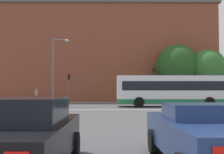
# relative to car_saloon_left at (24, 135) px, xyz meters

# --- Properties ---
(stop_line_strip) EXTENTS (8.42, 0.30, 0.01)m
(stop_line_strip) POSITION_rel_car_saloon_left_xyz_m (1.93, 18.07, -0.78)
(stop_line_strip) COLOR silver
(stop_line_strip) RESTS_ON ground_plane
(far_pavement) EXTENTS (69.36, 2.50, 0.01)m
(far_pavement) POSITION_rel_car_saloon_left_xyz_m (1.93, 31.34, -0.78)
(far_pavement) COLOR gray
(far_pavement) RESTS_ON ground_plane
(brick_civic_building) EXTENTS (36.52, 12.24, 22.01)m
(brick_civic_building) POSITION_rel_car_saloon_left_xyz_m (-0.44, 39.54, 7.26)
(brick_civic_building) COLOR brown
(brick_civic_building) RESTS_ON ground_plane
(car_saloon_left) EXTENTS (1.97, 4.32, 1.54)m
(car_saloon_left) POSITION_rel_car_saloon_left_xyz_m (0.00, 0.00, 0.00)
(car_saloon_left) COLOR black
(car_saloon_left) RESTS_ON ground_plane
(car_roadster_right) EXTENTS (2.12, 4.62, 1.39)m
(car_roadster_right) POSITION_rel_car_saloon_left_xyz_m (3.88, 0.42, -0.06)
(car_roadster_right) COLOR navy
(car_roadster_right) RESTS_ON ground_plane
(bus_crossing_lead) EXTENTS (10.96, 2.72, 3.08)m
(bus_crossing_lead) POSITION_rel_car_saloon_left_xyz_m (7.99, 22.36, 0.87)
(bus_crossing_lead) COLOR silver
(bus_crossing_lead) RESTS_ON ground_plane
(traffic_light_far_left) EXTENTS (0.26, 0.31, 3.77)m
(traffic_light_far_left) POSITION_rel_car_saloon_left_xyz_m (-3.54, 30.61, 1.78)
(traffic_light_far_left) COLOR slate
(traffic_light_far_left) RESTS_ON ground_plane
(traffic_light_far_right) EXTENTS (0.26, 0.31, 4.48)m
(traffic_light_far_right) POSITION_rel_car_saloon_left_xyz_m (7.49, 30.35, 2.21)
(traffic_light_far_right) COLOR slate
(traffic_light_far_right) RESTS_ON ground_plane
(street_lamp_junction) EXTENTS (1.75, 0.36, 7.01)m
(street_lamp_junction) POSITION_rel_car_saloon_left_xyz_m (-3.77, 22.96, 3.47)
(street_lamp_junction) COLOR slate
(street_lamp_junction) RESTS_ON ground_plane
(pedestrian_waiting) EXTENTS (0.36, 0.46, 1.85)m
(pedestrian_waiting) POSITION_rel_car_saloon_left_xyz_m (-8.07, 32.12, 0.31)
(pedestrian_waiting) COLOR #333851
(pedestrian_waiting) RESTS_ON ground_plane
(pedestrian_walking_east) EXTENTS (0.45, 0.43, 1.58)m
(pedestrian_walking_east) POSITION_rel_car_saloon_left_xyz_m (5.76, 31.35, 0.13)
(pedestrian_walking_east) COLOR brown
(pedestrian_walking_east) RESTS_ON ground_plane
(tree_by_building) EXTENTS (4.67, 4.67, 6.98)m
(tree_by_building) POSITION_rel_car_saloon_left_xyz_m (14.58, 30.91, 3.73)
(tree_by_building) COLOR #4C3823
(tree_by_building) RESTS_ON ground_plane
(tree_kerbside) EXTENTS (5.05, 5.05, 7.71)m
(tree_kerbside) POSITION_rel_car_saloon_left_xyz_m (16.16, 35.04, 4.26)
(tree_kerbside) COLOR #4C3823
(tree_kerbside) RESTS_ON ground_plane
(tree_distant) EXTENTS (5.69, 5.69, 7.75)m
(tree_distant) POSITION_rel_car_saloon_left_xyz_m (10.80, 31.56, 3.97)
(tree_distant) COLOR #4C3823
(tree_distant) RESTS_ON ground_plane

